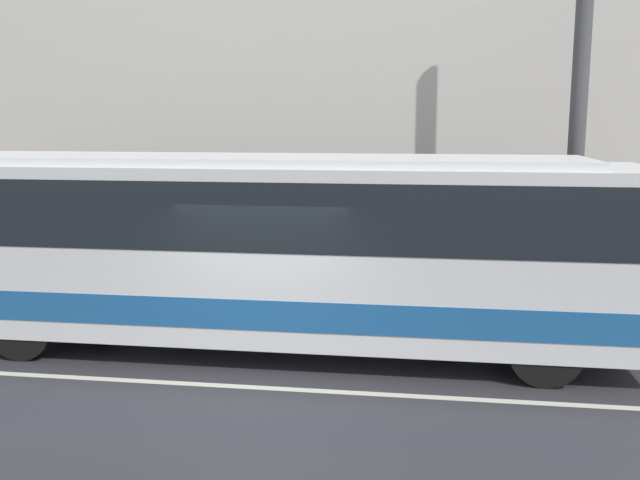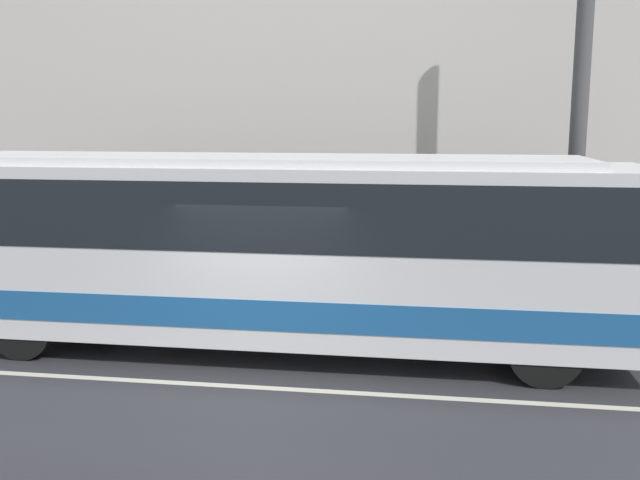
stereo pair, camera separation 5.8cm
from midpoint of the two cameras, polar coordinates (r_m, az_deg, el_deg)
name	(u,v)px [view 2 (the right image)]	position (r m, az deg, el deg)	size (l,w,h in m)	color
ground_plane	(254,387)	(10.21, -5.13, -11.67)	(60.00, 60.00, 0.00)	#333338
sidewalk	(315,290)	(15.26, -0.32, -4.01)	(60.00, 2.84, 0.18)	gray
building_facade	(325,77)	(16.39, 0.54, 12.94)	(60.00, 0.35, 9.60)	silver
lane_stripe	(254,387)	(10.21, -5.13, -11.64)	(54.00, 0.14, 0.01)	beige
transit_bus	(259,241)	(11.46, -4.73, -0.11)	(11.89, 2.53, 3.13)	white
utility_pole_near	(581,83)	(13.93, 20.28, 11.68)	(0.30, 0.30, 8.30)	#4C4C4F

